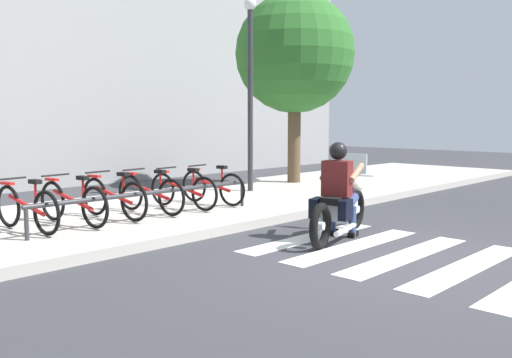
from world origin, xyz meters
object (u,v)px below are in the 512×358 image
(motorcycle, at_px, (340,207))
(rider, at_px, (339,184))
(bicycle_2, at_px, (114,197))
(bicycle_5, at_px, (212,186))
(bicycle_4, at_px, (183,190))
(bicycle_3, at_px, (150,193))
(bicycle_1, at_px, (73,202))
(street_lamp, at_px, (250,78))
(bike_rack, at_px, (152,194))
(tree_near_rack, at_px, (295,54))
(bicycle_0, at_px, (26,208))

(motorcycle, bearing_deg, rider, -166.65)
(bicycle_2, bearing_deg, bicycle_5, 0.01)
(bicycle_4, bearing_deg, rider, -82.44)
(motorcycle, xyz_separation_m, bicycle_5, (0.23, 3.11, 0.03))
(bicycle_4, relative_size, bicycle_5, 1.05)
(bicycle_3, bearing_deg, bicycle_1, 180.00)
(motorcycle, relative_size, street_lamp, 0.49)
(bicycle_3, distance_m, bike_rack, 0.66)
(bicycle_1, xyz_separation_m, tree_near_rack, (6.83, 1.27, 2.90))
(street_lamp, bearing_deg, tree_near_rack, 11.16)
(bicycle_0, distance_m, bicycle_3, 2.15)
(rider, bearing_deg, bicycle_3, 109.90)
(rider, bearing_deg, bicycle_0, 136.39)
(bicycle_0, height_order, tree_near_rack, tree_near_rack)
(bike_rack, bearing_deg, street_lamp, 20.87)
(bicycle_1, height_order, bicycle_5, bicycle_1)
(motorcycle, relative_size, bicycle_2, 1.34)
(motorcycle, bearing_deg, bicycle_3, 111.23)
(bicycle_0, relative_size, bicycle_3, 0.99)
(bicycle_2, distance_m, bicycle_5, 2.15)
(bicycle_3, bearing_deg, motorcycle, -68.77)
(bicycle_1, bearing_deg, rider, -50.63)
(bicycle_0, relative_size, bicycle_1, 0.96)
(bicycle_5, bearing_deg, bike_rack, -162.81)
(bicycle_3, height_order, bicycle_4, bicycle_3)
(bicycle_2, bearing_deg, rider, -59.41)
(bicycle_3, bearing_deg, rider, -70.10)
(bicycle_5, relative_size, bike_rack, 0.38)
(bicycle_2, xyz_separation_m, bicycle_5, (2.15, 0.00, -0.01))
(bicycle_5, bearing_deg, motorcycle, -94.16)
(bicycle_3, bearing_deg, street_lamp, 14.43)
(rider, xyz_separation_m, bike_rack, (-1.49, 2.57, -0.26))
(motorcycle, bearing_deg, street_lamp, 61.51)
(motorcycle, distance_m, bicycle_0, 4.58)
(bicycle_2, bearing_deg, street_lamp, 11.98)
(bicycle_4, relative_size, tree_near_rack, 0.34)
(bicycle_2, distance_m, tree_near_rack, 6.88)
(bicycle_3, bearing_deg, bicycle_2, -179.98)
(bicycle_3, bearing_deg, bicycle_0, -179.99)
(bicycle_1, relative_size, tree_near_rack, 0.35)
(motorcycle, distance_m, bicycle_1, 4.08)
(motorcycle, bearing_deg, bicycle_0, 137.21)
(rider, xyz_separation_m, bicycle_4, (-0.42, 3.13, -0.33))
(bike_rack, distance_m, tree_near_rack, 6.67)
(motorcycle, height_order, bicycle_1, motorcycle)
(motorcycle, relative_size, bicycle_4, 1.31)
(bicycle_0, bearing_deg, bicycle_2, -0.00)
(street_lamp, bearing_deg, bicycle_3, -165.57)
(bicycle_1, bearing_deg, bike_rack, -27.26)
(tree_near_rack, bearing_deg, street_lamp, -168.84)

